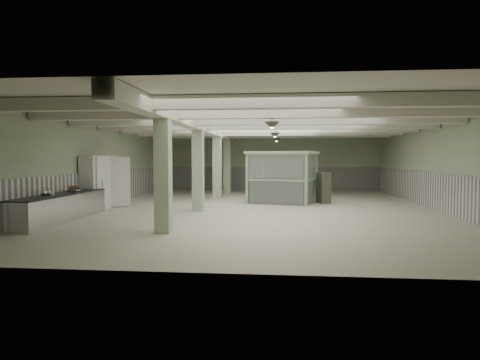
# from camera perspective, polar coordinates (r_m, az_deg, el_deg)

# --- Properties ---
(floor) EXTENTS (20.00, 20.00, 0.00)m
(floor) POSITION_cam_1_polar(r_m,az_deg,el_deg) (17.76, 3.01, -3.83)
(floor) COLOR silver
(floor) RESTS_ON ground
(ceiling) EXTENTS (14.00, 20.00, 0.02)m
(ceiling) POSITION_cam_1_polar(r_m,az_deg,el_deg) (17.70, 3.04, 7.82)
(ceiling) COLOR silver
(ceiling) RESTS_ON wall_back
(wall_back) EXTENTS (14.00, 0.02, 3.60)m
(wall_back) POSITION_cam_1_polar(r_m,az_deg,el_deg) (27.63, 3.96, 2.35)
(wall_back) COLOR #9EAF8C
(wall_back) RESTS_ON floor
(wall_front) EXTENTS (14.00, 0.02, 3.60)m
(wall_front) POSITION_cam_1_polar(r_m,az_deg,el_deg) (7.67, -0.36, 0.68)
(wall_front) COLOR #9EAF8C
(wall_front) RESTS_ON floor
(wall_left) EXTENTS (0.02, 20.00, 3.60)m
(wall_left) POSITION_cam_1_polar(r_m,az_deg,el_deg) (19.27, -18.27, 1.93)
(wall_left) COLOR #9EAF8C
(wall_left) RESTS_ON floor
(wall_right) EXTENTS (0.02, 20.00, 3.60)m
(wall_right) POSITION_cam_1_polar(r_m,az_deg,el_deg) (18.68, 25.02, 1.77)
(wall_right) COLOR #9EAF8C
(wall_right) RESTS_ON floor
(wainscot_left) EXTENTS (0.05, 19.90, 1.50)m
(wainscot_left) POSITION_cam_1_polar(r_m,az_deg,el_deg) (19.30, -18.15, -1.19)
(wainscot_left) COLOR silver
(wainscot_left) RESTS_ON floor
(wainscot_right) EXTENTS (0.05, 19.90, 1.50)m
(wainscot_right) POSITION_cam_1_polar(r_m,az_deg,el_deg) (18.72, 24.87, -1.45)
(wainscot_right) COLOR silver
(wainscot_right) RESTS_ON floor
(wainscot_back) EXTENTS (13.90, 0.05, 1.50)m
(wainscot_back) POSITION_cam_1_polar(r_m,az_deg,el_deg) (27.64, 3.95, 0.17)
(wainscot_back) COLOR silver
(wainscot_back) RESTS_ON floor
(girder) EXTENTS (0.45, 19.90, 0.40)m
(girder) POSITION_cam_1_polar(r_m,az_deg,el_deg) (17.97, -5.01, 7.04)
(girder) COLOR beige
(girder) RESTS_ON ceiling
(beam_a) EXTENTS (13.90, 0.35, 0.32)m
(beam_a) POSITION_cam_1_polar(r_m,az_deg,el_deg) (10.23, 1.12, 10.35)
(beam_a) COLOR beige
(beam_a) RESTS_ON ceiling
(beam_b) EXTENTS (13.90, 0.35, 0.32)m
(beam_b) POSITION_cam_1_polar(r_m,az_deg,el_deg) (12.71, 2.01, 8.91)
(beam_b) COLOR beige
(beam_b) RESTS_ON ceiling
(beam_c) EXTENTS (13.90, 0.35, 0.32)m
(beam_c) POSITION_cam_1_polar(r_m,az_deg,el_deg) (15.20, 2.61, 7.94)
(beam_c) COLOR beige
(beam_c) RESTS_ON ceiling
(beam_d) EXTENTS (13.90, 0.35, 0.32)m
(beam_d) POSITION_cam_1_polar(r_m,az_deg,el_deg) (17.68, 3.04, 7.24)
(beam_d) COLOR beige
(beam_d) RESTS_ON ceiling
(beam_e) EXTENTS (13.90, 0.35, 0.32)m
(beam_e) POSITION_cam_1_polar(r_m,az_deg,el_deg) (20.18, 3.36, 6.72)
(beam_e) COLOR beige
(beam_e) RESTS_ON ceiling
(beam_f) EXTENTS (13.90, 0.35, 0.32)m
(beam_f) POSITION_cam_1_polar(r_m,az_deg,el_deg) (22.67, 3.61, 6.31)
(beam_f) COLOR beige
(beam_f) RESTS_ON ceiling
(beam_g) EXTENTS (13.90, 0.35, 0.32)m
(beam_g) POSITION_cam_1_polar(r_m,az_deg,el_deg) (25.16, 3.81, 5.98)
(beam_g) COLOR beige
(beam_g) RESTS_ON ceiling
(column_a) EXTENTS (0.42, 0.42, 3.60)m
(column_a) POSITION_cam_1_polar(r_m,az_deg,el_deg) (12.08, -10.23, 1.48)
(column_a) COLOR #ADC59F
(column_a) RESTS_ON floor
(column_b) EXTENTS (0.42, 0.42, 3.60)m
(column_b) POSITION_cam_1_polar(r_m,az_deg,el_deg) (16.94, -5.61, 1.94)
(column_b) COLOR #ADC59F
(column_b) RESTS_ON floor
(column_c) EXTENTS (0.42, 0.42, 3.60)m
(column_c) POSITION_cam_1_polar(r_m,az_deg,el_deg) (21.87, -3.06, 2.18)
(column_c) COLOR #ADC59F
(column_c) RESTS_ON floor
(column_d) EXTENTS (0.42, 0.42, 3.60)m
(column_d) POSITION_cam_1_polar(r_m,az_deg,el_deg) (25.83, -1.72, 2.31)
(column_d) COLOR #ADC59F
(column_d) RESTS_ON floor
(pendant_front) EXTENTS (0.44, 0.44, 0.22)m
(pendant_front) POSITION_cam_1_polar(r_m,az_deg,el_deg) (12.66, 4.28, 7.25)
(pendant_front) COLOR #334131
(pendant_front) RESTS_ON ceiling
(pendant_mid) EXTENTS (0.44, 0.44, 0.22)m
(pendant_mid) POSITION_cam_1_polar(r_m,az_deg,el_deg) (18.14, 4.69, 5.96)
(pendant_mid) COLOR #334131
(pendant_mid) RESTS_ON ceiling
(pendant_back) EXTENTS (0.44, 0.44, 0.22)m
(pendant_back) POSITION_cam_1_polar(r_m,az_deg,el_deg) (23.14, 4.89, 5.32)
(pendant_back) COLOR #334131
(pendant_back) RESTS_ON ceiling
(prep_counter) EXTENTS (0.89, 5.10, 0.91)m
(prep_counter) POSITION_cam_1_polar(r_m,az_deg,el_deg) (15.48, -22.75, -3.35)
(prep_counter) COLOR #B1B2B6
(prep_counter) RESTS_ON floor
(pitcher_near) EXTENTS (0.22, 0.25, 0.28)m
(pitcher_near) POSITION_cam_1_polar(r_m,az_deg,el_deg) (14.62, -24.69, -1.48)
(pitcher_near) COLOR #B1B2B6
(pitcher_near) RESTS_ON prep_counter
(pitcher_far) EXTENTS (0.23, 0.24, 0.25)m
(pitcher_far) POSITION_cam_1_polar(r_m,az_deg,el_deg) (14.82, -24.20, -1.46)
(pitcher_far) COLOR #B1B2B6
(pitcher_far) RESTS_ON prep_counter
(veg_colander) EXTENTS (0.50, 0.50, 0.21)m
(veg_colander) POSITION_cam_1_polar(r_m,az_deg,el_deg) (16.32, -21.24, -1.09)
(veg_colander) COLOR #414146
(veg_colander) RESTS_ON prep_counter
(orange_bowl) EXTENTS (0.27, 0.27, 0.08)m
(orange_bowl) POSITION_cam_1_polar(r_m,az_deg,el_deg) (15.14, -23.92, -1.69)
(orange_bowl) COLOR #B2B2B7
(orange_bowl) RESTS_ON prep_counter
(walkin_cooler) EXTENTS (1.13, 2.39, 2.19)m
(walkin_cooler) POSITION_cam_1_polar(r_m,az_deg,el_deg) (18.40, -18.18, -0.31)
(walkin_cooler) COLOR silver
(walkin_cooler) RESTS_ON floor
(guard_booth) EXTENTS (3.56, 3.24, 2.40)m
(guard_booth) POSITION_cam_1_polar(r_m,az_deg,el_deg) (20.26, 5.73, 1.69)
(guard_booth) COLOR #95AB89
(guard_booth) RESTS_ON floor
(filing_cabinet) EXTENTS (0.65, 0.77, 1.42)m
(filing_cabinet) POSITION_cam_1_polar(r_m,az_deg,el_deg) (20.18, 11.08, -1.04)
(filing_cabinet) COLOR #515647
(filing_cabinet) RESTS_ON floor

